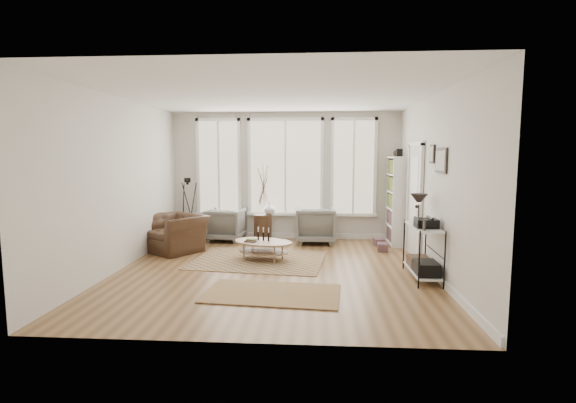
# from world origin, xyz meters

# --- Properties ---
(room) EXTENTS (5.50, 5.54, 2.90)m
(room) POSITION_xyz_m (0.02, 0.03, 1.43)
(room) COLOR olive
(room) RESTS_ON ground
(bay_window) EXTENTS (4.14, 0.12, 2.24)m
(bay_window) POSITION_xyz_m (0.00, 2.71, 1.61)
(bay_window) COLOR tan
(bay_window) RESTS_ON ground
(door) EXTENTS (0.09, 1.06, 2.22)m
(door) POSITION_xyz_m (2.57, 1.15, 1.12)
(door) COLOR silver
(door) RESTS_ON ground
(bookcase) EXTENTS (0.31, 0.85, 2.06)m
(bookcase) POSITION_xyz_m (2.44, 2.23, 0.96)
(bookcase) COLOR white
(bookcase) RESTS_ON ground
(low_shelf) EXTENTS (0.38, 1.08, 1.30)m
(low_shelf) POSITION_xyz_m (2.38, -0.30, 0.51)
(low_shelf) COLOR white
(low_shelf) RESTS_ON ground
(wall_art) EXTENTS (0.04, 0.88, 0.44)m
(wall_art) POSITION_xyz_m (2.58, -0.27, 1.88)
(wall_art) COLOR black
(wall_art) RESTS_ON ground
(rug_main) EXTENTS (2.53, 2.01, 0.01)m
(rug_main) POSITION_xyz_m (-0.35, 0.64, 0.01)
(rug_main) COLOR brown
(rug_main) RESTS_ON ground
(rug_runner) EXTENTS (1.96, 1.20, 0.01)m
(rug_runner) POSITION_xyz_m (0.10, -1.21, 0.01)
(rug_runner) COLOR brown
(rug_runner) RESTS_ON ground
(coffee_table) EXTENTS (1.28, 1.02, 0.51)m
(coffee_table) POSITION_xyz_m (-0.27, 0.67, 0.28)
(coffee_table) COLOR #A1825E
(coffee_table) RESTS_ON ground
(armchair_left) EXTENTS (0.86, 0.88, 0.74)m
(armchair_left) POSITION_xyz_m (-1.32, 2.35, 0.37)
(armchair_left) COLOR slate
(armchair_left) RESTS_ON ground
(armchair_right) EXTENTS (0.86, 0.88, 0.80)m
(armchair_right) POSITION_xyz_m (0.70, 2.26, 0.40)
(armchair_right) COLOR slate
(armchair_right) RESTS_ON ground
(side_table) EXTENTS (0.40, 0.40, 1.70)m
(side_table) POSITION_xyz_m (-0.48, 2.33, 0.82)
(side_table) COLOR #3C2618
(side_table) RESTS_ON ground
(vase) EXTENTS (0.27, 0.27, 0.28)m
(vase) POSITION_xyz_m (-0.33, 2.38, 0.75)
(vase) COLOR silver
(vase) RESTS_ON side_table
(accent_chair) EXTENTS (1.48, 1.45, 0.73)m
(accent_chair) POSITION_xyz_m (-2.15, 1.28, 0.36)
(accent_chair) COLOR #3C2618
(accent_chair) RESTS_ON ground
(tripod_camera) EXTENTS (0.50, 0.50, 1.42)m
(tripod_camera) POSITION_xyz_m (-2.17, 2.29, 0.66)
(tripod_camera) COLOR black
(tripod_camera) RESTS_ON ground
(book_stack_near) EXTENTS (0.24, 0.28, 0.16)m
(book_stack_near) POSITION_xyz_m (2.05, 2.01, 0.08)
(book_stack_near) COLOR brown
(book_stack_near) RESTS_ON ground
(book_stack_far) EXTENTS (0.22, 0.27, 0.17)m
(book_stack_far) POSITION_xyz_m (2.05, 1.52, 0.08)
(book_stack_far) COLOR brown
(book_stack_far) RESTS_ON ground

